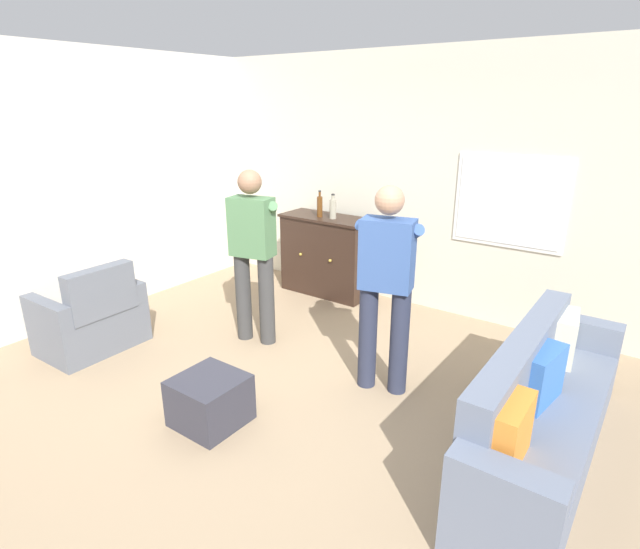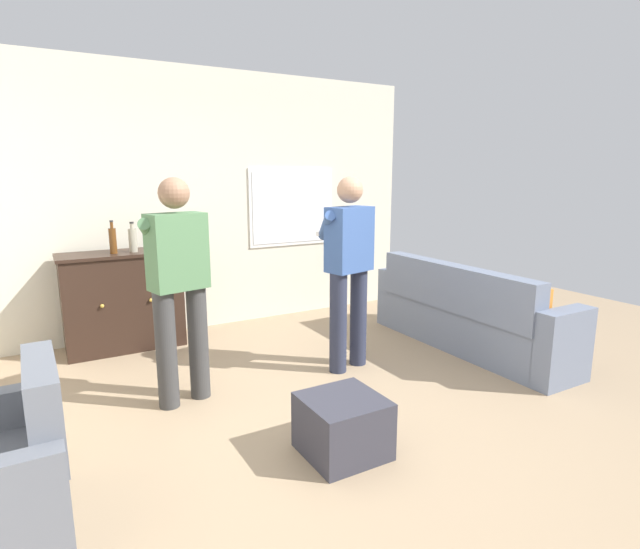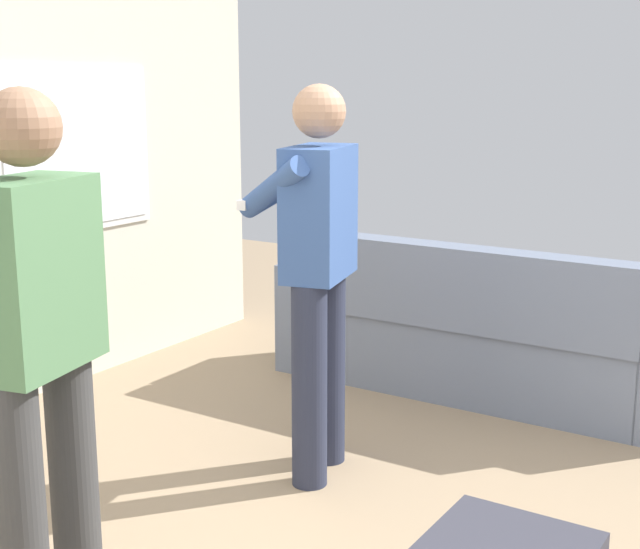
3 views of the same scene
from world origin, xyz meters
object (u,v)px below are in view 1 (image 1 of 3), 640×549
sideboard_cabinet (326,255)px  person_standing_left (253,249)px  couch (542,413)px  bottle_wine_green (320,206)px  armchair (92,320)px  bottle_liquor_amber (333,208)px  person_standing_right (386,281)px  ottoman (210,400)px

sideboard_cabinet → person_standing_left: (0.19, -1.47, 0.45)m
couch → bottle_wine_green: size_ratio=7.15×
armchair → bottle_liquor_amber: bearing=66.5°
couch → person_standing_left: person_standing_left is taller
couch → bottle_liquor_amber: bottle_liquor_amber is taller
person_standing_right → sideboard_cabinet: bearing=137.1°
person_standing_left → bottle_liquor_amber: bearing=92.6°
sideboard_cabinet → bottle_liquor_amber: 0.61m
armchair → couch: bearing=12.2°
armchair → ottoman: 1.81m
ottoman → couch: bearing=26.0°
bottle_wine_green → person_standing_right: bearing=-40.8°
bottle_wine_green → ottoman: (0.90, -2.62, -0.91)m
person_standing_right → ottoman: bearing=-124.0°
ottoman → person_standing_right: person_standing_right is taller
ottoman → person_standing_left: person_standing_left is taller
sideboard_cabinet → ottoman: bearing=-72.6°
armchair → ottoman: (1.80, -0.16, -0.11)m
person_standing_right → bottle_liquor_amber: bearing=135.8°
person_standing_right → couch: bearing=-7.6°
bottle_liquor_amber → person_standing_right: person_standing_right is taller
sideboard_cabinet → ottoman: 2.83m
bottle_liquor_amber → person_standing_right: (1.51, -1.47, -0.14)m
couch → sideboard_cabinet: bearing=149.8°
bottle_wine_green → bottle_liquor_amber: (0.18, 0.01, -0.01)m
ottoman → person_standing_right: 1.60m
armchair → person_standing_right: 2.85m
couch → person_standing_left: 2.78m
sideboard_cabinet → person_standing_right: 2.27m
couch → person_standing_right: (-1.26, 0.17, 0.60)m
bottle_wine_green → person_standing_left: size_ratio=0.19×
bottle_liquor_amber → couch: bearing=-30.6°
couch → person_standing_left: size_ratio=1.33×
bottle_liquor_amber → person_standing_left: 1.43m
couch → armchair: bearing=-167.8°
armchair → bottle_liquor_amber: 2.81m
bottle_wine_green → person_standing_right: (1.69, -1.46, -0.15)m
bottle_wine_green → person_standing_right: size_ratio=0.19×
armchair → person_standing_left: (1.14, 1.05, 0.65)m
ottoman → person_standing_right: (0.79, 1.17, 0.76)m
person_standing_right → bottle_wine_green: bearing=139.2°
couch → armchair: couch is taller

